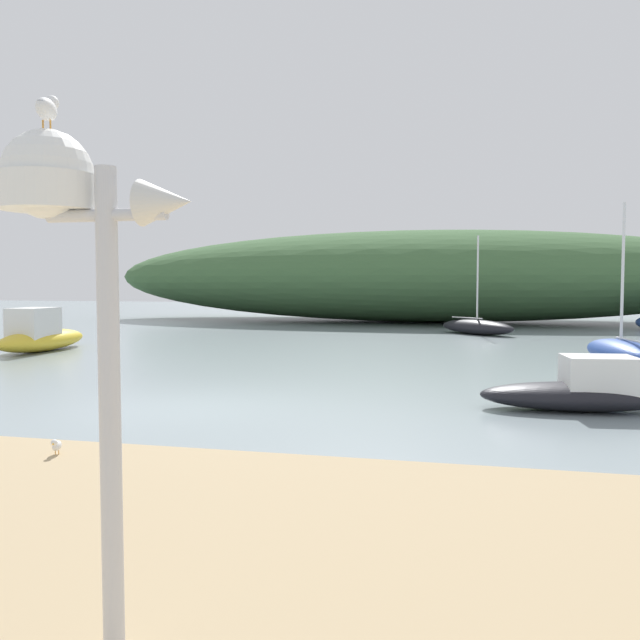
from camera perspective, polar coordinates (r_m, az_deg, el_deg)
ground_plane at (r=12.38m, az=-11.09°, el=-7.44°), size 120.00×120.00×0.00m
distant_hill at (r=38.59m, az=8.87°, el=3.80°), size 37.68×11.81×5.29m
mast_structure at (r=3.92m, az=-21.15°, el=8.09°), size 1.13×0.54×2.94m
seagull_on_radar at (r=4.10m, az=-22.70°, el=16.72°), size 0.16×0.29×0.21m
motorboat_east_reach at (r=12.67m, az=22.03°, el=-5.72°), size 3.57×1.52×0.98m
sailboat_centre_water at (r=29.54m, az=13.53°, el=-0.57°), size 3.76×3.63×4.33m
sailboat_near_shore at (r=19.97m, az=24.75°, el=-2.53°), size 1.93×3.85×4.49m
motorboat_off_point at (r=23.62m, az=-23.25°, el=-1.25°), size 1.47×4.31×1.46m
seagull_by_mast at (r=8.70m, az=-22.01°, el=-10.07°), size 0.15×0.29×0.21m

